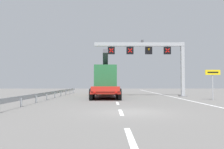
{
  "coord_description": "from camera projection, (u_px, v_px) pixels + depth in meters",
  "views": [
    {
      "loc": [
        -1.14,
        -12.98,
        1.62
      ],
      "look_at": [
        -0.9,
        14.77,
        2.66
      ],
      "focal_mm": 36.94,
      "sensor_mm": 36.0,
      "label": 1
    }
  ],
  "objects": [
    {
      "name": "heavy_haul_truck_red",
      "position": [
        105.0,
        80.0,
        29.07
      ],
      "size": [
        3.23,
        14.1,
        5.3
      ],
      "color": "red",
      "rests_on": "ground"
    },
    {
      "name": "overhead_lane_gantry",
      "position": [
        151.0,
        53.0,
        28.49
      ],
      "size": [
        11.37,
        0.9,
        6.97
      ],
      "color": "#9EA0A5",
      "rests_on": "ground"
    },
    {
      "name": "guardrail_left",
      "position": [
        54.0,
        93.0,
        25.13
      ],
      "size": [
        0.13,
        28.51,
        0.76
      ],
      "color": "#999EA3",
      "rests_on": "ground"
    },
    {
      "name": "ground",
      "position": [
        130.0,
        112.0,
        12.92
      ],
      "size": [
        112.0,
        112.0,
        0.0
      ],
      "primitive_type": "plane",
      "color": "slate"
    },
    {
      "name": "lane_markings",
      "position": [
        115.0,
        97.0,
        27.13
      ],
      "size": [
        0.2,
        43.05,
        0.01
      ],
      "color": "silver",
      "rests_on": "ground"
    },
    {
      "name": "exit_sign_yellow",
      "position": [
        213.0,
        78.0,
        21.79
      ],
      "size": [
        1.42,
        0.15,
        2.88
      ],
      "color": "#9EA0A5",
      "rests_on": "ground"
    },
    {
      "name": "edge_line_right",
      "position": [
        178.0,
        98.0,
        24.97
      ],
      "size": [
        0.2,
        63.0,
        0.01
      ],
      "primitive_type": "cube",
      "color": "silver",
      "rests_on": "ground"
    }
  ]
}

